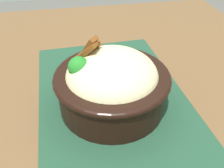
# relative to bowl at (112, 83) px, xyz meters

# --- Properties ---
(table) EXTENTS (1.01, 0.91, 0.76)m
(table) POSITION_rel_bowl_xyz_m (0.05, -0.02, -0.14)
(table) COLOR brown
(table) RESTS_ON ground_plane
(placemat) EXTENTS (0.48, 0.31, 0.00)m
(placemat) POSITION_rel_bowl_xyz_m (0.01, -0.01, -0.05)
(placemat) COLOR #1E422D
(placemat) RESTS_ON table
(bowl) EXTENTS (0.21, 0.21, 0.13)m
(bowl) POSITION_rel_bowl_xyz_m (0.00, 0.00, 0.00)
(bowl) COLOR black
(bowl) RESTS_ON placemat
(fork) EXTENTS (0.04, 0.13, 0.00)m
(fork) POSITION_rel_bowl_xyz_m (0.10, 0.00, -0.05)
(fork) COLOR beige
(fork) RESTS_ON placemat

